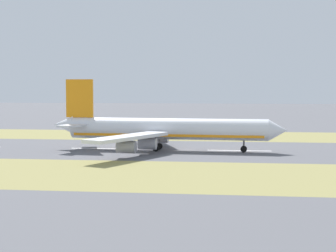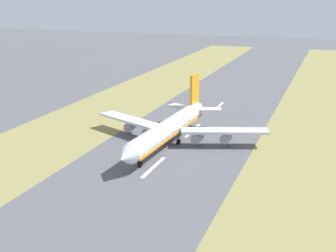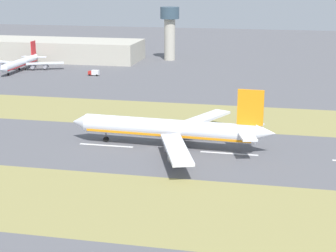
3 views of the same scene
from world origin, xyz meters
TOP-DOWN VIEW (x-y plane):
  - ground_plane at (0.00, 0.00)m, footprint 800.00×800.00m
  - grass_median_west at (-45.00, 0.00)m, footprint 40.00×600.00m
  - grass_median_east at (45.00, 0.00)m, footprint 40.00×600.00m
  - centreline_dash_near at (0.00, -64.97)m, footprint 1.20×18.00m
  - centreline_dash_mid at (0.00, -24.97)m, footprint 1.20×18.00m
  - centreline_dash_far at (0.00, 15.03)m, footprint 1.20×18.00m
  - airplane_main_jet at (2.52, -6.87)m, footprint 64.05×67.20m

SIDE VIEW (x-z plane):
  - ground_plane at x=0.00m, z-range 0.00..0.00m
  - grass_median_west at x=-45.00m, z-range 0.00..0.01m
  - grass_median_east at x=45.00m, z-range 0.00..0.01m
  - centreline_dash_near at x=0.00m, z-range 0.00..0.01m
  - centreline_dash_mid at x=0.00m, z-range 0.00..0.01m
  - centreline_dash_far at x=0.00m, z-range 0.00..0.01m
  - airplane_main_jet at x=2.52m, z-range -4.08..16.12m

